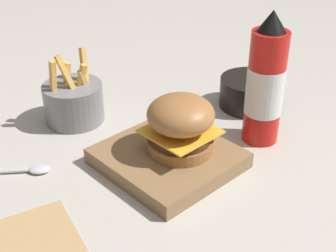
{
  "coord_description": "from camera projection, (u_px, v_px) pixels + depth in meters",
  "views": [
    {
      "loc": [
        0.42,
        0.51,
        0.47
      ],
      "look_at": [
        -0.04,
        0.02,
        0.08
      ],
      "focal_mm": 50.0,
      "sensor_mm": 36.0,
      "label": 1
    }
  ],
  "objects": [
    {
      "name": "ketchup_bottle",
      "position": [
        265.0,
        85.0,
        0.83
      ],
      "size": [
        0.07,
        0.07,
        0.25
      ],
      "color": "red",
      "rests_on": "ground_plane"
    },
    {
      "name": "fries_basket",
      "position": [
        74.0,
        102.0,
        0.92
      ],
      "size": [
        0.12,
        0.12,
        0.14
      ],
      "color": "slate",
      "rests_on": "ground_plane"
    },
    {
      "name": "burger",
      "position": [
        181.0,
        124.0,
        0.77
      ],
      "size": [
        0.11,
        0.11,
        0.1
      ],
      "color": "#9E6638",
      "rests_on": "serving_board"
    },
    {
      "name": "side_bowl",
      "position": [
        250.0,
        92.0,
        0.98
      ],
      "size": [
        0.13,
        0.13,
        0.06
      ],
      "color": "black",
      "rests_on": "ground_plane"
    },
    {
      "name": "ground_plane",
      "position": [
        142.0,
        167.0,
        0.8
      ],
      "size": [
        6.0,
        6.0,
        0.0
      ],
      "primitive_type": "plane",
      "color": "#B7B2A8"
    },
    {
      "name": "ketchup_puddle",
      "position": [
        171.0,
        109.0,
        0.98
      ],
      "size": [
        0.04,
        0.04,
        0.0
      ],
      "color": "#9E140F",
      "rests_on": "ground_plane"
    },
    {
      "name": "spoon",
      "position": [
        23.0,
        170.0,
        0.79
      ],
      "size": [
        0.13,
        0.1,
        0.01
      ],
      "rotation": [
        0.0,
        0.0,
        2.48
      ],
      "color": "silver",
      "rests_on": "ground_plane"
    },
    {
      "name": "parchment_square",
      "position": [
        30.0,
        241.0,
        0.65
      ],
      "size": [
        0.16,
        0.16,
        0.0
      ],
      "color": "tan",
      "rests_on": "ground_plane"
    },
    {
      "name": "serving_board",
      "position": [
        168.0,
        158.0,
        0.8
      ],
      "size": [
        0.2,
        0.21,
        0.03
      ],
      "color": "olive",
      "rests_on": "ground_plane"
    }
  ]
}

